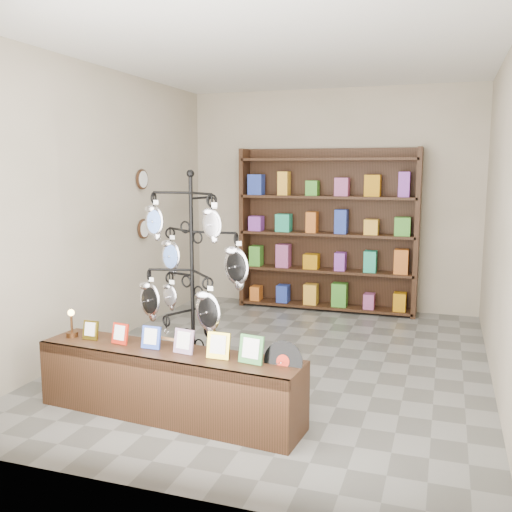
{
  "coord_description": "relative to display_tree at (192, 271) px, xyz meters",
  "views": [
    {
      "loc": [
        1.53,
        -5.32,
        1.93
      ],
      "look_at": [
        0.08,
        -1.0,
        1.23
      ],
      "focal_mm": 40.0,
      "sensor_mm": 36.0,
      "label": 1
    }
  ],
  "objects": [
    {
      "name": "room_envelope",
      "position": [
        0.41,
        1.18,
        0.74
      ],
      "size": [
        5.0,
        5.0,
        5.0
      ],
      "color": "#B8A994",
      "rests_on": "ground"
    },
    {
      "name": "display_tree",
      "position": [
        0.0,
        0.0,
        0.0
      ],
      "size": [
        1.02,
        0.99,
        1.92
      ],
      "rotation": [
        0.0,
        0.0,
        -0.28
      ],
      "color": "black",
      "rests_on": "ground"
    },
    {
      "name": "ground",
      "position": [
        0.41,
        1.18,
        -1.11
      ],
      "size": [
        5.0,
        5.0,
        0.0
      ],
      "primitive_type": "plane",
      "color": "slate",
      "rests_on": "ground"
    },
    {
      "name": "front_shelf",
      "position": [
        -0.06,
        -0.34,
        -0.84
      ],
      "size": [
        2.2,
        0.64,
        0.77
      ],
      "rotation": [
        0.0,
        0.0,
        -0.09
      ],
      "color": "black",
      "rests_on": "ground"
    },
    {
      "name": "back_shelving",
      "position": [
        0.41,
        3.47,
        -0.08
      ],
      "size": [
        2.42,
        0.36,
        2.2
      ],
      "color": "black",
      "rests_on": "ground"
    },
    {
      "name": "wall_clocks",
      "position": [
        -1.56,
        1.98,
        0.39
      ],
      "size": [
        0.03,
        0.24,
        0.84
      ],
      "color": "black",
      "rests_on": "ground"
    }
  ]
}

